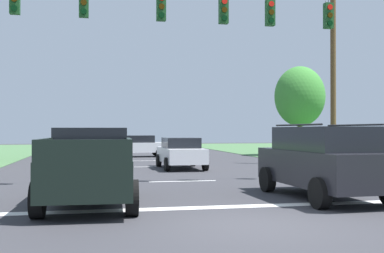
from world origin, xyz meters
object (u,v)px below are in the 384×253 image
(pickup_truck, at_px, (90,166))
(distant_car_crossing_white, at_px, (181,153))
(overhead_signal_span, at_px, (187,58))
(distant_car_oncoming, at_px, (138,146))
(suv_black, at_px, (324,160))
(tree_roadside_far_right, at_px, (300,97))
(utility_pole_mid_right, at_px, (333,65))

(pickup_truck, xyz_separation_m, distant_car_crossing_white, (4.22, 10.55, -0.18))
(overhead_signal_span, xyz_separation_m, pickup_truck, (-3.26, -3.92, -3.47))
(overhead_signal_span, bearing_deg, distant_car_oncoming, 90.63)
(suv_black, bearing_deg, tree_roadside_far_right, 67.51)
(pickup_truck, relative_size, suv_black, 1.13)
(pickup_truck, distance_m, utility_pole_mid_right, 17.89)
(distant_car_crossing_white, height_order, tree_roadside_far_right, tree_roadside_far_right)
(pickup_truck, distance_m, distant_car_crossing_white, 11.37)
(suv_black, xyz_separation_m, utility_pole_mid_right, (6.58, 11.87, 4.39))
(pickup_truck, relative_size, distant_car_crossing_white, 1.27)
(distant_car_crossing_white, relative_size, utility_pole_mid_right, 0.39)
(pickup_truck, height_order, distant_car_crossing_white, pickup_truck)
(overhead_signal_span, distance_m, utility_pole_mid_right, 12.34)
(distant_car_oncoming, relative_size, tree_roadside_far_right, 0.66)
(suv_black, bearing_deg, pickup_truck, 177.19)
(suv_black, bearing_deg, distant_car_oncoming, 98.54)
(distant_car_oncoming, distance_m, tree_roadside_far_right, 12.36)
(suv_black, height_order, distant_car_oncoming, suv_black)
(overhead_signal_span, height_order, distant_car_crossing_white, overhead_signal_span)
(pickup_truck, bearing_deg, tree_roadside_far_right, 53.82)
(overhead_signal_span, distance_m, suv_black, 6.21)
(distant_car_oncoming, bearing_deg, suv_black, -81.46)
(distant_car_crossing_white, bearing_deg, utility_pole_mid_right, 6.61)
(overhead_signal_span, relative_size, distant_car_crossing_white, 4.14)
(distant_car_oncoming, bearing_deg, pickup_truck, -98.19)
(suv_black, distance_m, distant_car_crossing_white, 11.07)
(pickup_truck, distance_m, tree_roadside_far_right, 25.39)
(suv_black, relative_size, distant_car_crossing_white, 1.13)
(distant_car_crossing_white, bearing_deg, tree_roadside_far_right, 42.54)
(suv_black, bearing_deg, distant_car_crossing_white, 100.93)
(distant_car_crossing_white, relative_size, tree_roadside_far_right, 0.65)
(pickup_truck, relative_size, utility_pole_mid_right, 0.50)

